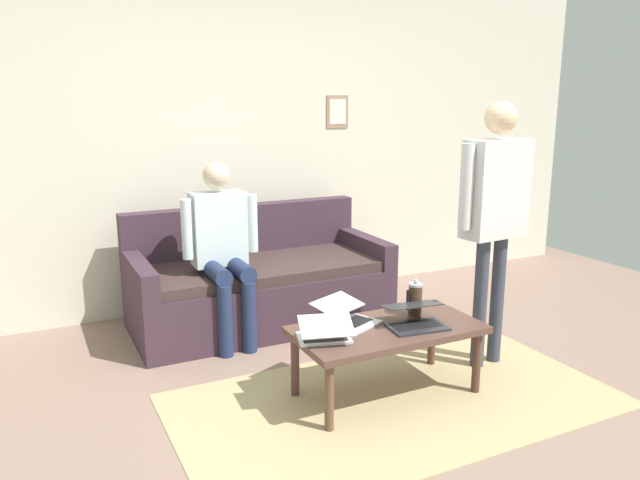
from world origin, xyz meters
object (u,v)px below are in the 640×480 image
object	(u,v)px
coffee_table	(387,334)
laptop_right	(325,334)
couch	(258,285)
person_seated	(222,242)
laptop_left	(415,319)
person_standing	(495,201)
french_press	(415,299)
laptop_center	(348,317)

from	to	relation	value
coffee_table	laptop_right	bearing A→B (deg)	3.20
couch	person_seated	world-z (taller)	person_seated
couch	laptop_left	bearing A→B (deg)	104.73
laptop_left	person_standing	bearing A→B (deg)	-168.47
laptop_right	french_press	distance (m)	0.69
laptop_left	person_standing	xyz separation A→B (m)	(-0.67, -0.14, 0.62)
laptop_right	person_standing	bearing A→B (deg)	-175.46
coffee_table	person_seated	distance (m)	1.41
laptop_center	person_seated	xyz separation A→B (m)	(0.41, -1.09, 0.26)
laptop_right	french_press	size ratio (longest dim) A/B	1.54
couch	person_standing	distance (m)	1.91
laptop_left	coffee_table	bearing A→B (deg)	-22.72
laptop_left	laptop_right	size ratio (longest dim) A/B	1.04
person_standing	laptop_left	bearing A→B (deg)	11.53
laptop_right	laptop_center	bearing A→B (deg)	-145.58
coffee_table	laptop_right	size ratio (longest dim) A/B	3.14
laptop_left	laptop_right	bearing A→B (deg)	-3.92
coffee_table	french_press	world-z (taller)	french_press
laptop_right	person_seated	world-z (taller)	person_seated
couch	laptop_center	xyz separation A→B (m)	(-0.06, 1.31, 0.16)
laptop_left	person_seated	xyz separation A→B (m)	(0.74, -1.29, 0.26)
laptop_left	laptop_center	size ratio (longest dim) A/B	0.87
laptop_center	person_standing	size ratio (longest dim) A/B	0.25
laptop_right	french_press	world-z (taller)	french_press
person_standing	person_seated	xyz separation A→B (m)	(1.42, -1.15, -0.36)
laptop_left	person_seated	bearing A→B (deg)	-59.99
laptop_left	french_press	distance (m)	0.21
coffee_table	person_standing	xyz separation A→B (m)	(-0.82, -0.07, 0.71)
couch	french_press	xyz separation A→B (m)	(-0.51, 1.35, 0.22)
coffee_table	french_press	size ratio (longest dim) A/B	4.84
couch	person_seated	bearing A→B (deg)	33.28
laptop_left	person_standing	size ratio (longest dim) A/B	0.22
laptop_right	person_seated	distance (m)	1.29
coffee_table	french_press	distance (m)	0.32
couch	coffee_table	world-z (taller)	couch
french_press	person_seated	xyz separation A→B (m)	(0.85, -1.12, 0.21)
laptop_left	laptop_right	distance (m)	0.57
french_press	person_standing	world-z (taller)	person_standing
coffee_table	laptop_center	distance (m)	0.25
coffee_table	laptop_right	world-z (taller)	laptop_right
couch	french_press	size ratio (longest dim) A/B	8.46
laptop_right	coffee_table	bearing A→B (deg)	-176.80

